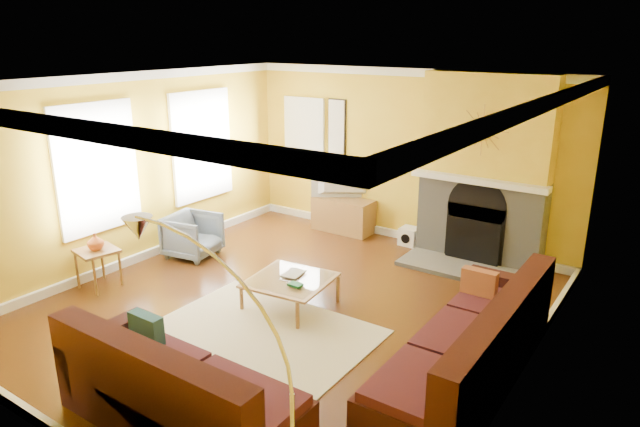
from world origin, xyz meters
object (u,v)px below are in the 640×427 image
Objects in this scene: side_table at (99,268)px; media_console at (343,215)px; sectional_sofa at (331,325)px; coffee_table at (290,292)px; arc_lamp at (221,393)px; armchair at (193,235)px.

media_console is at bearing 68.66° from side_table.
sectional_sofa is 4.12× the size of coffee_table.
arc_lamp reaches higher than sectional_sofa.
side_table is 0.25× the size of arc_lamp.
armchair is (-3.32, 1.31, -0.13)m from sectional_sofa.
side_table is at bearing -111.34° from media_console.
coffee_table is 0.45× the size of arc_lamp.
armchair reaches higher than coffee_table.
coffee_table is 1.78× the size of side_table.
arc_lamp is (4.03, -1.86, 0.78)m from side_table.
sectional_sofa is at bearing 103.92° from arc_lamp.
coffee_table is 2.26m from armchair.
sectional_sofa reaches higher than armchair.
armchair is at bearing 138.98° from arc_lamp.
coffee_table is 0.91× the size of media_console.
media_console is at bearing -38.73° from armchair.
media_console is 0.49× the size of arc_lamp.
armchair is at bearing 82.00° from side_table.
media_console is (-2.08, 3.54, -0.17)m from sectional_sofa.
media_console is 1.44× the size of armchair.
sectional_sofa is 3.54m from side_table.
coffee_table is 3.37m from arc_lamp.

